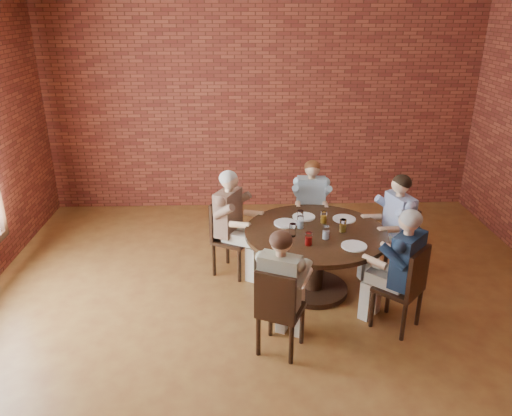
{
  "coord_description": "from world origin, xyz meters",
  "views": [
    {
      "loc": [
        -0.36,
        -4.02,
        3.01
      ],
      "look_at": [
        -0.18,
        1.0,
        0.96
      ],
      "focal_mm": 35.0,
      "sensor_mm": 36.0,
      "label": 1
    }
  ],
  "objects_px": {
    "diner_b": "(311,208)",
    "dining_table": "(315,249)",
    "diner_c": "(233,224)",
    "diner_d": "(281,292)",
    "chair_d": "(278,309)",
    "diner_a": "(393,229)",
    "chair_a": "(398,239)",
    "diner_e": "(400,270)",
    "chair_b": "(310,215)",
    "smartphone": "(352,245)",
    "chair_c": "(227,234)",
    "chair_e": "(406,286)"
  },
  "relations": [
    {
      "from": "diner_b",
      "to": "dining_table",
      "type": "bearing_deg",
      "value": -90.0
    },
    {
      "from": "diner_c",
      "to": "diner_d",
      "type": "bearing_deg",
      "value": -135.67
    },
    {
      "from": "diner_c",
      "to": "chair_d",
      "type": "height_order",
      "value": "diner_c"
    },
    {
      "from": "diner_a",
      "to": "diner_c",
      "type": "xyz_separation_m",
      "value": [
        -1.84,
        0.21,
        -0.0
      ]
    },
    {
      "from": "chair_a",
      "to": "diner_e",
      "type": "distance_m",
      "value": 1.01
    },
    {
      "from": "chair_b",
      "to": "diner_b",
      "type": "xyz_separation_m",
      "value": [
        -0.01,
        -0.07,
        0.13
      ]
    },
    {
      "from": "diner_a",
      "to": "diner_b",
      "type": "distance_m",
      "value": 1.11
    },
    {
      "from": "dining_table",
      "to": "chair_b",
      "type": "bearing_deg",
      "value": 85.12
    },
    {
      "from": "chair_d",
      "to": "smartphone",
      "type": "relative_size",
      "value": 6.85
    },
    {
      "from": "chair_d",
      "to": "diner_e",
      "type": "bearing_deg",
      "value": -137.71
    },
    {
      "from": "chair_c",
      "to": "chair_e",
      "type": "distance_m",
      "value": 2.15
    },
    {
      "from": "chair_a",
      "to": "chair_d",
      "type": "height_order",
      "value": "chair_a"
    },
    {
      "from": "chair_e",
      "to": "diner_b",
      "type": "bearing_deg",
      "value": -114.57
    },
    {
      "from": "chair_e",
      "to": "smartphone",
      "type": "xyz_separation_m",
      "value": [
        -0.46,
        0.37,
        0.26
      ]
    },
    {
      "from": "diner_a",
      "to": "chair_c",
      "type": "bearing_deg",
      "value": -112.91
    },
    {
      "from": "chair_d",
      "to": "chair_c",
      "type": "bearing_deg",
      "value": -48.43
    },
    {
      "from": "diner_a",
      "to": "diner_e",
      "type": "xyz_separation_m",
      "value": [
        -0.21,
        -0.94,
        -0.0
      ]
    },
    {
      "from": "diner_b",
      "to": "smartphone",
      "type": "bearing_deg",
      "value": -75.34
    },
    {
      "from": "smartphone",
      "to": "chair_d",
      "type": "bearing_deg",
      "value": -123.36
    },
    {
      "from": "chair_c",
      "to": "diner_c",
      "type": "bearing_deg",
      "value": -90.0
    },
    {
      "from": "chair_e",
      "to": "smartphone",
      "type": "relative_size",
      "value": 7.01
    },
    {
      "from": "diner_a",
      "to": "smartphone",
      "type": "relative_size",
      "value": 9.93
    },
    {
      "from": "chair_e",
      "to": "diner_c",
      "type": "bearing_deg",
      "value": -82.23
    },
    {
      "from": "chair_a",
      "to": "chair_e",
      "type": "height_order",
      "value": "chair_a"
    },
    {
      "from": "diner_d",
      "to": "chair_c",
      "type": "bearing_deg",
      "value": -46.73
    },
    {
      "from": "diner_d",
      "to": "chair_b",
      "type": "bearing_deg",
      "value": -80.52
    },
    {
      "from": "diner_e",
      "to": "chair_e",
      "type": "bearing_deg",
      "value": 90.0
    },
    {
      "from": "chair_b",
      "to": "smartphone",
      "type": "xyz_separation_m",
      "value": [
        0.22,
        -1.41,
        0.27
      ]
    },
    {
      "from": "diner_b",
      "to": "chair_d",
      "type": "xyz_separation_m",
      "value": [
        -0.57,
        -2.05,
        -0.13
      ]
    },
    {
      "from": "diner_c",
      "to": "chair_e",
      "type": "relative_size",
      "value": 1.42
    },
    {
      "from": "smartphone",
      "to": "diner_c",
      "type": "bearing_deg",
      "value": 160.71
    },
    {
      "from": "chair_c",
      "to": "chair_a",
      "type": "bearing_deg",
      "value": -69.04
    },
    {
      "from": "chair_e",
      "to": "chair_c",
      "type": "bearing_deg",
      "value": -81.94
    },
    {
      "from": "chair_d",
      "to": "diner_c",
      "type": "bearing_deg",
      "value": -50.41
    },
    {
      "from": "diner_b",
      "to": "chair_e",
      "type": "xyz_separation_m",
      "value": [
        0.7,
        -1.71,
        -0.12
      ]
    },
    {
      "from": "chair_a",
      "to": "smartphone",
      "type": "distance_m",
      "value": 0.98
    },
    {
      "from": "chair_a",
      "to": "diner_d",
      "type": "height_order",
      "value": "diner_d"
    },
    {
      "from": "chair_b",
      "to": "diner_c",
      "type": "relative_size",
      "value": 0.69
    },
    {
      "from": "diner_a",
      "to": "smartphone",
      "type": "bearing_deg",
      "value": -60.48
    },
    {
      "from": "dining_table",
      "to": "chair_e",
      "type": "height_order",
      "value": "chair_e"
    },
    {
      "from": "dining_table",
      "to": "diner_d",
      "type": "distance_m",
      "value": 1.11
    },
    {
      "from": "smartphone",
      "to": "chair_b",
      "type": "bearing_deg",
      "value": 114.02
    },
    {
      "from": "dining_table",
      "to": "chair_d",
      "type": "bearing_deg",
      "value": -114.34
    },
    {
      "from": "chair_b",
      "to": "chair_c",
      "type": "relative_size",
      "value": 0.97
    },
    {
      "from": "diner_e",
      "to": "diner_a",
      "type": "bearing_deg",
      "value": -149.24
    },
    {
      "from": "diner_e",
      "to": "dining_table",
      "type": "bearing_deg",
      "value": -90.0
    },
    {
      "from": "chair_c",
      "to": "dining_table",
      "type": "bearing_deg",
      "value": -90.0
    },
    {
      "from": "chair_b",
      "to": "chair_e",
      "type": "bearing_deg",
      "value": -63.97
    },
    {
      "from": "dining_table",
      "to": "diner_e",
      "type": "distance_m",
      "value": 1.0
    },
    {
      "from": "diner_e",
      "to": "diner_b",
      "type": "bearing_deg",
      "value": -115.6
    }
  ]
}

